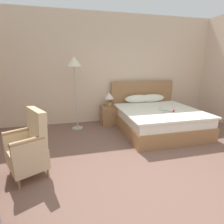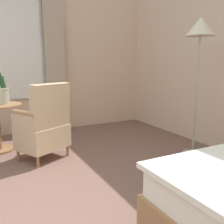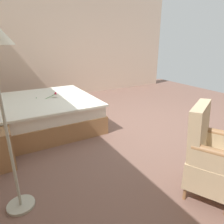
% 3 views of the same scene
% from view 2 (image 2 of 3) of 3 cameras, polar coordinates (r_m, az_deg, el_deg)
% --- Properties ---
extents(floor_lamp_brass, '(0.38, 0.38, 1.86)m').
position_cam_2_polar(floor_lamp_brass, '(3.57, 19.43, 15.78)').
color(floor_lamp_brass, '#B1B3A2').
rests_on(floor_lamp_brass, ground).
extents(champagne_bucket, '(0.21, 0.21, 0.48)m').
position_cam_2_polar(champagne_bucket, '(3.93, -23.84, 3.83)').
color(champagne_bucket, '#B6B9A4').
rests_on(champagne_bucket, side_table_round).
extents(armchair_by_window, '(0.72, 0.75, 1.03)m').
position_cam_2_polar(armchair_by_window, '(3.43, -15.20, -3.12)').
color(armchair_by_window, '#9E7047').
rests_on(armchair_by_window, ground).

